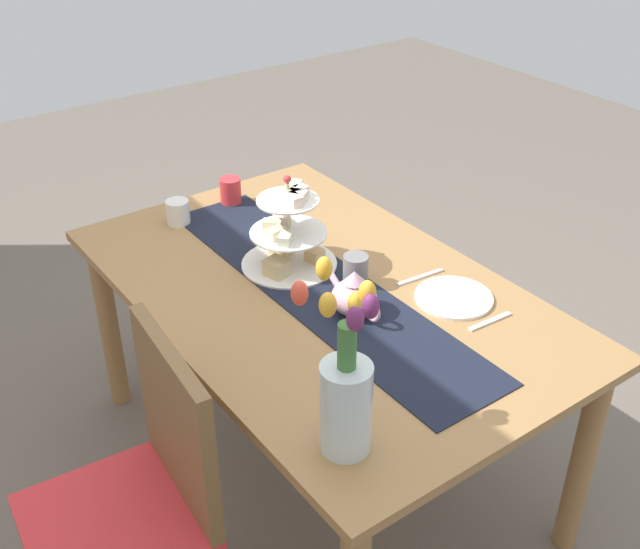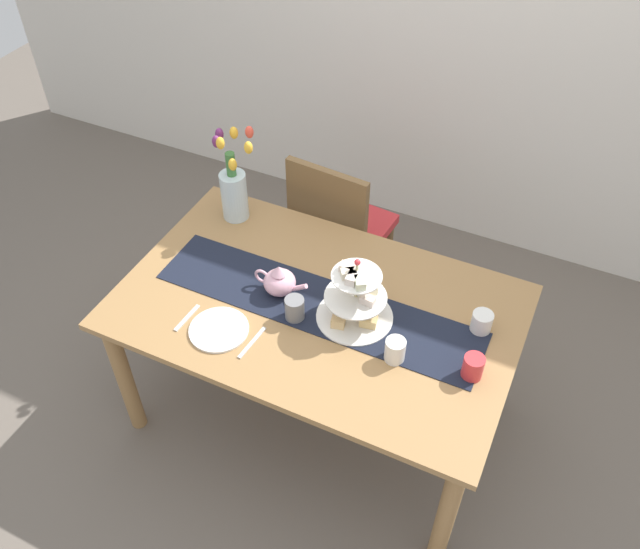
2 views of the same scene
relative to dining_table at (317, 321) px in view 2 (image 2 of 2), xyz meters
name	(u,v)px [view 2 (image 2 of 2)]	position (x,y,z in m)	size (l,w,h in m)	color
ground_plane	(318,409)	(0.00, 0.00, -0.63)	(8.00, 8.00, 0.00)	#6B6056
room_wall_rear	(457,11)	(0.00, 1.59, 0.67)	(6.00, 0.08, 2.60)	silver
dining_table	(317,321)	(0.00, 0.00, 0.00)	(1.58, 0.98, 0.72)	#A37747
chair_left	(338,226)	(-0.23, 0.72, -0.12)	(0.45, 0.45, 0.91)	brown
table_runner	(317,305)	(0.00, 0.00, 0.10)	(1.34, 0.30, 0.00)	black
tiered_cake_stand	(355,299)	(0.16, 0.00, 0.20)	(0.30, 0.30, 0.30)	beige
teapot	(279,281)	(-0.17, 0.00, 0.16)	(0.24, 0.13, 0.14)	#E5A8BC
tulip_vase	(234,188)	(-0.57, 0.34, 0.26)	(0.21, 0.18, 0.44)	silver
cream_jug	(482,322)	(0.62, 0.15, 0.14)	(0.08, 0.08, 0.09)	white
dinner_plate_left	(219,330)	(-0.28, -0.28, 0.10)	(0.23, 0.23, 0.01)	white
fork_left	(187,318)	(-0.43, -0.28, 0.10)	(0.02, 0.15, 0.01)	silver
knife_left	(252,343)	(-0.14, -0.28, 0.10)	(0.01, 0.17, 0.01)	silver
mug_grey	(295,308)	(-0.05, -0.10, 0.15)	(0.08, 0.08, 0.10)	slate
mug_white_text	(395,350)	(0.37, -0.12, 0.14)	(0.08, 0.08, 0.10)	white
mug_orange	(473,367)	(0.65, -0.08, 0.14)	(0.08, 0.08, 0.10)	red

